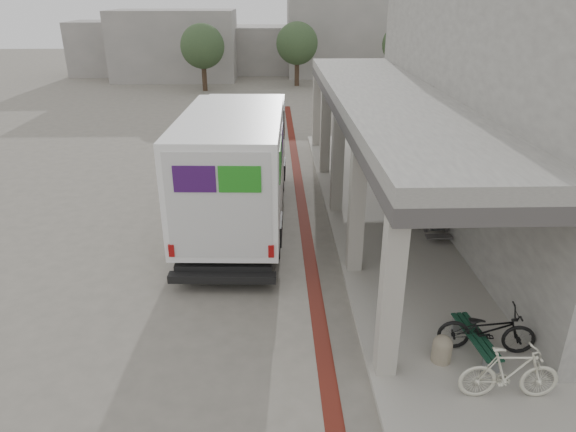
{
  "coord_description": "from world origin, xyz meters",
  "views": [
    {
      "loc": [
        -0.0,
        -11.34,
        6.81
      ],
      "look_at": [
        0.37,
        0.57,
        1.6
      ],
      "focal_mm": 32.0,
      "sensor_mm": 36.0,
      "label": 1
    }
  ],
  "objects_px": {
    "fedex_truck": "(237,164)",
    "bicycle_black": "(487,329)",
    "utility_cabinet": "(436,212)",
    "bicycle_cream": "(510,373)",
    "bench": "(475,339)"
  },
  "relations": [
    {
      "from": "fedex_truck",
      "to": "bicycle_black",
      "type": "distance_m",
      "value": 8.69
    },
    {
      "from": "utility_cabinet",
      "to": "bicycle_cream",
      "type": "relative_size",
      "value": 0.55
    },
    {
      "from": "bench",
      "to": "utility_cabinet",
      "type": "bearing_deg",
      "value": 75.08
    },
    {
      "from": "fedex_truck",
      "to": "bicycle_cream",
      "type": "bearing_deg",
      "value": -54.48
    },
    {
      "from": "fedex_truck",
      "to": "bench",
      "type": "xyz_separation_m",
      "value": [
        5.13,
        -6.75,
        -1.59
      ]
    },
    {
      "from": "bench",
      "to": "bicycle_cream",
      "type": "bearing_deg",
      "value": -91.82
    },
    {
      "from": "fedex_truck",
      "to": "bicycle_black",
      "type": "relative_size",
      "value": 4.64
    },
    {
      "from": "bicycle_black",
      "to": "utility_cabinet",
      "type": "bearing_deg",
      "value": 1.45
    },
    {
      "from": "fedex_truck",
      "to": "utility_cabinet",
      "type": "height_order",
      "value": "fedex_truck"
    },
    {
      "from": "bench",
      "to": "utility_cabinet",
      "type": "height_order",
      "value": "utility_cabinet"
    },
    {
      "from": "bicycle_black",
      "to": "bicycle_cream",
      "type": "xyz_separation_m",
      "value": [
        -0.11,
        -1.32,
        0.04
      ]
    },
    {
      "from": "bench",
      "to": "bicycle_black",
      "type": "relative_size",
      "value": 0.86
    },
    {
      "from": "bench",
      "to": "bicycle_black",
      "type": "height_order",
      "value": "bicycle_black"
    },
    {
      "from": "utility_cabinet",
      "to": "bicycle_black",
      "type": "distance_m",
      "value": 6.02
    },
    {
      "from": "bicycle_cream",
      "to": "bench",
      "type": "bearing_deg",
      "value": 6.02
    }
  ]
}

